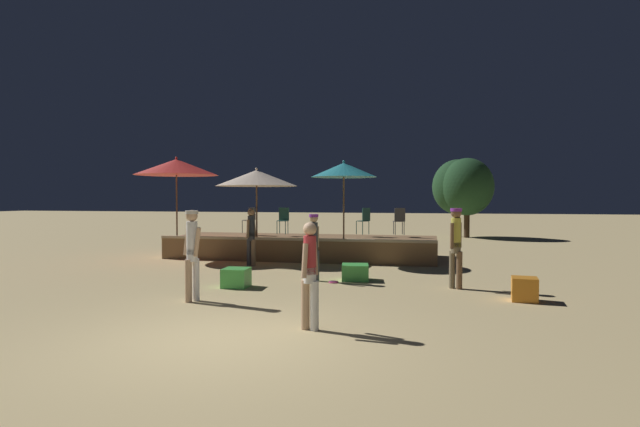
% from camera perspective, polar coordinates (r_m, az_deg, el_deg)
% --- Properties ---
extents(ground_plane, '(120.00, 120.00, 0.00)m').
position_cam_1_polar(ground_plane, '(7.38, -11.16, -13.96)').
color(ground_plane, tan).
extents(wooden_deck, '(8.81, 3.00, 0.76)m').
position_cam_1_polar(wooden_deck, '(16.87, -1.93, -3.85)').
color(wooden_deck, olive).
rests_on(wooden_deck, ground).
extents(patio_umbrella_0, '(2.02, 2.02, 3.15)m').
position_cam_1_polar(patio_umbrella_0, '(15.21, 2.73, 4.97)').
color(patio_umbrella_0, brown).
rests_on(patio_umbrella_0, ground).
extents(patio_umbrella_1, '(2.59, 2.59, 2.96)m').
position_cam_1_polar(patio_umbrella_1, '(15.95, -7.26, 4.03)').
color(patio_umbrella_1, brown).
rests_on(patio_umbrella_1, ground).
extents(patio_umbrella_2, '(2.70, 2.70, 3.35)m').
position_cam_1_polar(patio_umbrella_2, '(17.04, -16.09, 5.11)').
color(patio_umbrella_2, brown).
rests_on(patio_umbrella_2, ground).
extents(cube_seat_0, '(0.59, 0.59, 0.43)m').
position_cam_1_polar(cube_seat_0, '(11.42, -9.56, -7.24)').
color(cube_seat_0, '#4CC651').
rests_on(cube_seat_0, ground).
extents(cube_seat_1, '(0.52, 0.52, 0.46)m').
position_cam_1_polar(cube_seat_1, '(10.55, 22.34, -8.01)').
color(cube_seat_1, orange).
rests_on(cube_seat_1, ground).
extents(cube_seat_2, '(0.72, 0.72, 0.39)m').
position_cam_1_polar(cube_seat_2, '(12.23, 4.04, -6.71)').
color(cube_seat_2, '#4CC651').
rests_on(cube_seat_2, ground).
extents(person_0, '(0.29, 0.47, 1.68)m').
position_cam_1_polar(person_0, '(14.85, -7.88, -2.46)').
color(person_0, '#3F3F47').
rests_on(person_0, ground).
extents(person_1, '(0.51, 0.33, 1.77)m').
position_cam_1_polar(person_1, '(9.93, -14.42, -4.01)').
color(person_1, white).
rests_on(person_1, ground).
extents(person_2, '(0.28, 0.44, 1.62)m').
position_cam_1_polar(person_2, '(12.03, -0.71, -3.51)').
color(person_2, '#3F3F47').
rests_on(person_2, ground).
extents(person_3, '(0.29, 0.41, 1.78)m').
position_cam_1_polar(person_3, '(11.37, 15.27, -3.23)').
color(person_3, brown).
rests_on(person_3, ground).
extents(person_4, '(0.28, 0.46, 1.63)m').
position_cam_1_polar(person_4, '(7.58, -1.17, -6.78)').
color(person_4, white).
rests_on(person_4, ground).
extents(bistro_chair_0, '(0.42, 0.42, 0.90)m').
position_cam_1_polar(bistro_chair_0, '(16.90, 9.06, -0.58)').
color(bistro_chair_0, '#47474C').
rests_on(bistro_chair_0, wooden_deck).
extents(bistro_chair_1, '(0.43, 0.42, 0.90)m').
position_cam_1_polar(bistro_chair_1, '(17.72, -7.97, -0.46)').
color(bistro_chair_1, '#47474C').
rests_on(bistro_chair_1, wooden_deck).
extents(bistro_chair_2, '(0.40, 0.40, 0.90)m').
position_cam_1_polar(bistro_chair_2, '(17.27, -4.22, -0.51)').
color(bistro_chair_2, '#1E4C47').
rests_on(bistro_chair_2, wooden_deck).
extents(bistro_chair_3, '(0.48, 0.48, 0.90)m').
position_cam_1_polar(bistro_chair_3, '(16.96, 5.11, -0.55)').
color(bistro_chair_3, '#1E4C47').
rests_on(bistro_chair_3, wooden_deck).
extents(frisbee_disc, '(0.23, 0.23, 0.03)m').
position_cam_1_polar(frisbee_disc, '(11.87, 1.55, -7.83)').
color(frisbee_disc, '#E54C99').
rests_on(frisbee_disc, ground).
extents(background_tree_0, '(2.62, 2.62, 4.01)m').
position_cam_1_polar(background_tree_0, '(26.15, 16.46, 2.93)').
color(background_tree_0, '#3D2B1C').
rests_on(background_tree_0, ground).
extents(background_tree_1, '(2.56, 2.56, 3.98)m').
position_cam_1_polar(background_tree_1, '(26.61, 15.45, 2.94)').
color(background_tree_1, '#3D2B1C').
rests_on(background_tree_1, ground).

